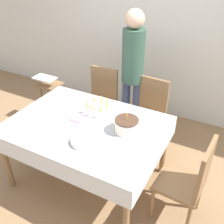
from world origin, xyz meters
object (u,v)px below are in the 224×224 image
(dining_chair_far_left, at_px, (101,99))
(person_standing, at_px, (133,65))
(dining_chair_right_end, at_px, (189,180))
(birthday_cake, at_px, (127,125))
(champagne_tray, at_px, (99,107))
(gift_bag, at_px, (24,135))
(plate_stack_main, at_px, (84,141))
(high_chair, at_px, (50,89))
(dining_chair_far_right, at_px, (148,112))

(dining_chair_far_left, height_order, person_standing, person_standing)
(person_standing, bearing_deg, dining_chair_right_end, -44.52)
(dining_chair_right_end, xyz_separation_m, birthday_cake, (-0.69, 0.10, 0.32))
(champagne_tray, height_order, gift_bag, champagne_tray)
(dining_chair_right_end, bearing_deg, birthday_cake, 171.81)
(plate_stack_main, bearing_deg, high_chair, 140.78)
(champagne_tray, bearing_deg, dining_chair_right_end, -12.90)
(dining_chair_far_left, xyz_separation_m, high_chair, (-0.89, -0.02, -0.04))
(plate_stack_main, relative_size, person_standing, 0.14)
(champagne_tray, distance_m, gift_bag, 1.33)
(dining_chair_far_left, xyz_separation_m, dining_chair_far_right, (0.71, -0.00, 0.00))
(dining_chair_far_left, relative_size, gift_bag, 3.10)
(plate_stack_main, height_order, gift_bag, plate_stack_main)
(champagne_tray, bearing_deg, plate_stack_main, -74.72)
(dining_chair_right_end, xyz_separation_m, high_chair, (-2.35, 0.88, -0.04))
(dining_chair_right_end, height_order, high_chair, dining_chair_right_end)
(birthday_cake, height_order, gift_bag, birthday_cake)
(dining_chair_far_left, height_order, gift_bag, dining_chair_far_left)
(dining_chair_far_right, distance_m, dining_chair_right_end, 1.18)
(high_chair, bearing_deg, dining_chair_right_end, -20.63)
(dining_chair_far_right, distance_m, plate_stack_main, 1.21)
(person_standing, relative_size, gift_bag, 5.64)
(dining_chair_far_left, relative_size, dining_chair_right_end, 1.00)
(dining_chair_far_right, height_order, birthday_cake, birthday_cake)
(high_chair, bearing_deg, gift_bag, -80.08)
(dining_chair_far_left, height_order, dining_chair_right_end, same)
(gift_bag, bearing_deg, dining_chair_far_right, 28.31)
(person_standing, distance_m, gift_bag, 1.74)
(birthday_cake, xyz_separation_m, plate_stack_main, (-0.27, -0.35, -0.05))
(dining_chair_right_end, height_order, plate_stack_main, dining_chair_right_end)
(plate_stack_main, bearing_deg, gift_bag, 163.55)
(gift_bag, bearing_deg, plate_stack_main, -16.45)
(champagne_tray, xyz_separation_m, high_chair, (-1.25, 0.63, -0.37))
(dining_chair_far_left, height_order, dining_chair_far_right, same)
(dining_chair_far_right, bearing_deg, plate_stack_main, -100.03)
(dining_chair_right_end, relative_size, person_standing, 0.55)
(dining_chair_far_right, bearing_deg, gift_bag, -151.69)
(person_standing, bearing_deg, gift_bag, -141.62)
(dining_chair_far_right, height_order, plate_stack_main, dining_chair_far_right)
(high_chair, bearing_deg, birthday_cake, -25.33)
(birthday_cake, distance_m, gift_bag, 1.67)
(champagne_tray, bearing_deg, dining_chair_far_right, 62.52)
(dining_chair_far_left, height_order, champagne_tray, dining_chair_far_left)
(dining_chair_far_right, relative_size, person_standing, 0.55)
(dining_chair_right_end, relative_size, plate_stack_main, 3.81)
(birthday_cake, relative_size, person_standing, 0.13)
(high_chair, height_order, gift_bag, high_chair)
(dining_chair_far_right, height_order, dining_chair_right_end, same)
(dining_chair_right_end, distance_m, birthday_cake, 0.77)
(champagne_tray, relative_size, high_chair, 0.50)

